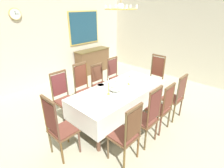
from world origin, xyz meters
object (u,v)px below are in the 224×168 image
object	(u,v)px
soup_tureen	(115,86)
candlestick_west	(109,88)
chair_north_b	(84,87)
bowl_near_right	(79,97)
bowl_near_left	(101,85)
sideboard	(93,61)
chair_head_east	(155,77)
spoon_primary	(96,88)
bowl_far_left	(145,87)
dining_table	(119,92)
framed_painting	(84,28)
chair_north_a	(64,96)
chair_south_c	(161,107)
chair_north_d	(115,76)
chair_south_b	(148,116)
chair_head_west	(59,127)
spoon_secondary	(74,99)
chair_south_a	(127,133)
chandelier	(121,8)
chair_north_c	(100,83)
mounted_clock	(15,14)
candlestick_east	(129,79)
chair_south_d	(175,96)

from	to	relation	value
soup_tureen	candlestick_west	size ratio (longest dim) A/B	0.81
chair_north_b	bowl_near_right	size ratio (longest dim) A/B	7.52
bowl_near_left	soup_tureen	bearing A→B (deg)	-82.97
bowl_near_right	sideboard	size ratio (longest dim) A/B	0.11
candlestick_west	bowl_near_right	xyz separation A→B (m)	(-0.51, 0.34, -0.13)
chair_head_east	spoon_primary	distance (m)	1.92
bowl_far_left	dining_table	bearing A→B (deg)	137.40
dining_table	bowl_near_right	xyz separation A→B (m)	(-0.86, 0.34, 0.09)
dining_table	framed_painting	distance (m)	3.66
chair_north_a	sideboard	size ratio (longest dim) A/B	0.81
framed_painting	chair_south_c	bearing A→B (deg)	-107.98
sideboard	spoon_primary	bearing A→B (deg)	50.24
chair_north_d	chair_head_east	world-z (taller)	chair_head_east
spoon_primary	framed_painting	bearing A→B (deg)	71.18
chair_south_b	framed_painting	distance (m)	4.60
chair_head_west	spoon_secondary	world-z (taller)	chair_head_west
chair_north_b	sideboard	size ratio (longest dim) A/B	0.85
bowl_near_left	chair_south_a	bearing A→B (deg)	-117.40
chair_north_b	spoon_secondary	bearing A→B (deg)	38.49
dining_table	candlestick_west	distance (m)	0.41
chandelier	sideboard	bearing A→B (deg)	59.01
chair_north_c	framed_painting	distance (m)	2.82
sideboard	chair_north_d	bearing A→B (deg)	67.02
chair_south_a	chandelier	size ratio (longest dim) A/B	1.71
chair_south_b	mounted_clock	distance (m)	4.40
chair_south_b	chair_south_c	size ratio (longest dim) A/B	1.11
bowl_near_left	sideboard	distance (m)	3.14
candlestick_east	mounted_clock	xyz separation A→B (m)	(-1.09, 3.12, 1.37)
dining_table	framed_painting	size ratio (longest dim) A/B	1.72
dining_table	chair_head_west	world-z (taller)	chair_head_west
chair_north_a	candlestick_west	distance (m)	1.11
chandelier	soup_tureen	bearing A→B (deg)	180.00
chair_south_d	framed_painting	size ratio (longest dim) A/B	0.83
soup_tureen	candlestick_west	distance (m)	0.21
chair_north_a	framed_painting	xyz separation A→B (m)	(2.47, 2.21, 1.12)
chair_north_d	candlestick_west	size ratio (longest dim) A/B	3.03
soup_tureen	bowl_far_left	xyz separation A→B (m)	(0.57, -0.40, -0.09)
chair_south_c	chair_north_c	bearing A→B (deg)	90.00
chair_south_a	mounted_clock	xyz separation A→B (m)	(0.13, 4.04, 1.68)
soup_tureen	chandelier	distance (m)	1.56
chair_north_c	chandelier	xyz separation A→B (m)	(-0.28, -0.92, 1.88)
chair_south_c	spoon_primary	distance (m)	1.49
soup_tureen	chair_head_east	bearing A→B (deg)	0.00
mounted_clock	chair_north_d	bearing A→B (deg)	-53.28
spoon_primary	chair_head_east	bearing A→B (deg)	3.26
soup_tureen	candlestick_west	xyz separation A→B (m)	(-0.21, 0.00, 0.04)
bowl_near_left	bowl_far_left	bearing A→B (deg)	-52.50
chandelier	chair_south_a	bearing A→B (deg)	-133.51
chair_north_a	chandelier	xyz separation A→B (m)	(0.87, -0.92, 1.85)
chair_head_west	bowl_near_right	distance (m)	0.80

